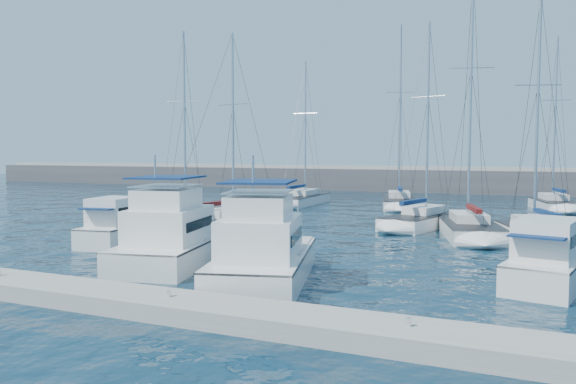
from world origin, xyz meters
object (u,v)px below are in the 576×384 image
at_px(motor_yacht_stbd_inner, 263,255).
at_px(sailboat_back_a, 302,199).
at_px(sailboat_mid_b, 225,223).
at_px(motor_yacht_port_inner, 175,241).
at_px(motor_yacht_port_outer, 118,228).
at_px(motor_yacht_stbd_outer, 549,263).
at_px(sailboat_back_b, 399,202).
at_px(sailboat_mid_c, 421,220).
at_px(sailboat_mid_a, 183,218).
at_px(sailboat_mid_e, 538,235).
at_px(sailboat_mid_d, 470,228).
at_px(sailboat_back_c, 554,204).

bearing_deg(motor_yacht_stbd_inner, sailboat_back_a, 93.91).
bearing_deg(sailboat_mid_b, motor_yacht_port_inner, -58.34).
relative_size(motor_yacht_port_outer, motor_yacht_stbd_outer, 0.93).
bearing_deg(sailboat_back_b, sailboat_mid_c, -85.88).
xyz_separation_m(sailboat_mid_a, sailboat_mid_e, (24.17, 1.45, 0.01)).
distance_m(motor_yacht_stbd_inner, motor_yacht_stbd_outer, 11.58).
distance_m(motor_yacht_port_inner, sailboat_back_a, 31.78).
distance_m(sailboat_back_a, sailboat_back_b, 9.95).
height_order(motor_yacht_port_outer, sailboat_back_b, sailboat_back_b).
bearing_deg(motor_yacht_port_inner, sailboat_mid_e, 27.88).
height_order(motor_yacht_stbd_outer, sailboat_mid_c, sailboat_mid_c).
distance_m(motor_yacht_stbd_outer, sailboat_back_b, 32.67).
height_order(motor_yacht_port_outer, sailboat_mid_e, sailboat_mid_e).
relative_size(sailboat_mid_b, sailboat_back_a, 0.92).
bearing_deg(sailboat_mid_b, sailboat_mid_e, 21.66).
bearing_deg(sailboat_mid_c, sailboat_back_a, 153.11).
bearing_deg(sailboat_mid_c, motor_yacht_stbd_outer, -48.71).
relative_size(sailboat_mid_b, sailboat_back_b, 0.76).
bearing_deg(sailboat_mid_d, sailboat_back_a, 122.97).
bearing_deg(sailboat_back_b, motor_yacht_stbd_inner, -101.38).
bearing_deg(motor_yacht_port_inner, sailboat_back_b, 70.91).
xyz_separation_m(motor_yacht_stbd_outer, sailboat_mid_b, (-20.09, 8.79, -0.44)).
height_order(sailboat_mid_e, sailboat_back_b, sailboat_back_b).
bearing_deg(sailboat_mid_c, sailboat_mid_d, -28.30).
xyz_separation_m(sailboat_mid_c, sailboat_back_c, (9.18, 17.16, 0.03)).
bearing_deg(motor_yacht_port_outer, motor_yacht_port_inner, -37.59).
relative_size(motor_yacht_stbd_outer, sailboat_mid_b, 0.49).
distance_m(motor_yacht_port_outer, sailboat_back_b, 30.53).
relative_size(motor_yacht_port_inner, sailboat_back_a, 0.63).
xyz_separation_m(sailboat_back_b, sailboat_back_c, (13.92, 3.06, 0.01)).
bearing_deg(motor_yacht_stbd_outer, sailboat_mid_d, 121.02).
xyz_separation_m(motor_yacht_stbd_inner, sailboat_mid_c, (2.90, 19.95, -0.60)).
bearing_deg(sailboat_mid_e, sailboat_mid_b, 169.20).
relative_size(motor_yacht_port_outer, sailboat_back_c, 0.38).
bearing_deg(sailboat_back_a, motor_yacht_port_inner, -79.53).
height_order(motor_yacht_port_outer, sailboat_mid_b, sailboat_mid_b).
bearing_deg(motor_yacht_port_inner, sailboat_mid_c, 52.42).
bearing_deg(sailboat_back_c, sailboat_mid_c, -131.94).
bearing_deg(motor_yacht_stbd_inner, motor_yacht_port_outer, 140.69).
bearing_deg(sailboat_back_c, motor_yacht_port_inner, -130.46).
height_order(motor_yacht_port_outer, sailboat_mid_a, sailboat_mid_a).
bearing_deg(sailboat_back_c, sailboat_mid_b, -144.95).
relative_size(motor_yacht_port_inner, sailboat_back_b, 0.52).
height_order(motor_yacht_port_inner, motor_yacht_stbd_outer, motor_yacht_port_inner).
bearing_deg(motor_yacht_stbd_outer, sailboat_mid_a, 169.67).
bearing_deg(motor_yacht_stbd_inner, sailboat_mid_e, 40.07).
distance_m(motor_yacht_port_outer, motor_yacht_stbd_outer, 23.06).
distance_m(sailboat_mid_a, sailboat_back_c, 34.51).
height_order(motor_yacht_port_inner, sailboat_mid_a, sailboat_mid_a).
distance_m(motor_yacht_port_outer, sailboat_mid_d, 21.82).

